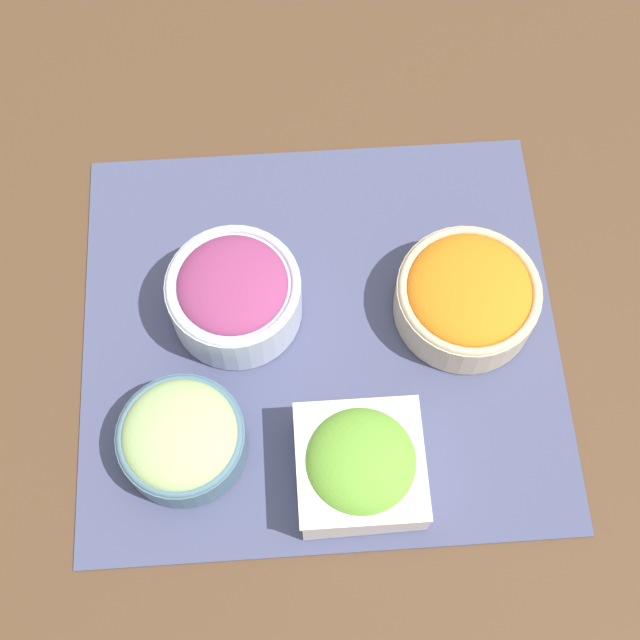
# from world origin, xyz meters

# --- Properties ---
(ground_plane) EXTENTS (3.00, 3.00, 0.00)m
(ground_plane) POSITION_xyz_m (0.00, 0.00, 0.00)
(ground_plane) COLOR #513823
(placemat) EXTENTS (0.48, 0.44, 0.00)m
(placemat) POSITION_xyz_m (0.00, 0.00, 0.00)
(placemat) COLOR #474C70
(placemat) RESTS_ON ground_plane
(carrot_bowl) EXTENTS (0.14, 0.14, 0.06)m
(carrot_bowl) POSITION_xyz_m (-0.15, -0.02, 0.04)
(carrot_bowl) COLOR beige
(carrot_bowl) RESTS_ON placemat
(onion_bowl) EXTENTS (0.13, 0.13, 0.08)m
(onion_bowl) POSITION_xyz_m (0.08, -0.03, 0.04)
(onion_bowl) COLOR silver
(onion_bowl) RESTS_ON placemat
(lettuce_bowl) EXTENTS (0.12, 0.12, 0.07)m
(lettuce_bowl) POSITION_xyz_m (-0.03, 0.15, 0.04)
(lettuce_bowl) COLOR white
(lettuce_bowl) RESTS_ON placemat
(cucumber_bowl) EXTENTS (0.12, 0.12, 0.06)m
(cucumber_bowl) POSITION_xyz_m (0.14, 0.11, 0.03)
(cucumber_bowl) COLOR slate
(cucumber_bowl) RESTS_ON placemat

